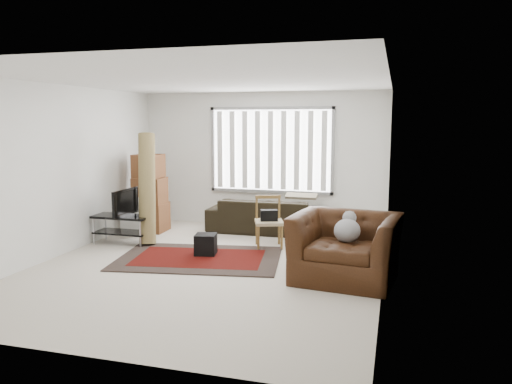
# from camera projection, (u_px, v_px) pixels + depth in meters

# --- Properties ---
(room) EXTENTS (6.00, 6.02, 2.71)m
(room) POSITION_uv_depth(u_px,v_px,m) (222.00, 145.00, 7.62)
(room) COLOR beige
(room) RESTS_ON ground
(persian_rug) EXTENTS (2.71, 2.02, 0.02)m
(persian_rug) POSITION_uv_depth(u_px,v_px,m) (199.00, 258.00, 7.76)
(persian_rug) COLOR black
(persian_rug) RESTS_ON ground
(tv_stand) EXTENTS (1.00, 0.45, 0.50)m
(tv_stand) POSITION_uv_depth(u_px,v_px,m) (122.00, 223.00, 8.70)
(tv_stand) COLOR black
(tv_stand) RESTS_ON ground
(tv) EXTENTS (0.10, 0.81, 0.46)m
(tv) POSITION_uv_depth(u_px,v_px,m) (121.00, 202.00, 8.64)
(tv) COLOR black
(tv) RESTS_ON tv_stand
(subwoofer) EXTENTS (0.38, 0.38, 0.32)m
(subwoofer) POSITION_uv_depth(u_px,v_px,m) (206.00, 244.00, 7.94)
(subwoofer) COLOR black
(subwoofer) RESTS_ON persian_rug
(moving_boxes) EXTENTS (0.63, 0.58, 1.49)m
(moving_boxes) POSITION_uv_depth(u_px,v_px,m) (150.00, 196.00, 9.64)
(moving_boxes) COLOR brown
(moving_boxes) RESTS_ON ground
(white_flatpack) EXTENTS (0.58, 0.24, 0.72)m
(white_flatpack) POSITION_uv_depth(u_px,v_px,m) (134.00, 216.00, 9.34)
(white_flatpack) COLOR silver
(white_flatpack) RESTS_ON ground
(rolled_rug) EXTENTS (0.54, 0.76, 1.94)m
(rolled_rug) POSITION_uv_depth(u_px,v_px,m) (147.00, 188.00, 8.66)
(rolled_rug) COLOR olive
(rolled_rug) RESTS_ON ground
(sofa) EXTENTS (2.24, 0.99, 0.86)m
(sofa) POSITION_uv_depth(u_px,v_px,m) (267.00, 210.00, 9.60)
(sofa) COLOR black
(sofa) RESTS_ON ground
(side_chair) EXTENTS (0.59, 0.59, 0.86)m
(side_chair) POSITION_uv_depth(u_px,v_px,m) (269.00, 219.00, 8.45)
(side_chair) COLOR #988863
(side_chair) RESTS_ON ground
(armchair) EXTENTS (1.51, 1.35, 1.02)m
(armchair) POSITION_uv_depth(u_px,v_px,m) (346.00, 243.00, 6.69)
(armchair) COLOR #33190A
(armchair) RESTS_ON ground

